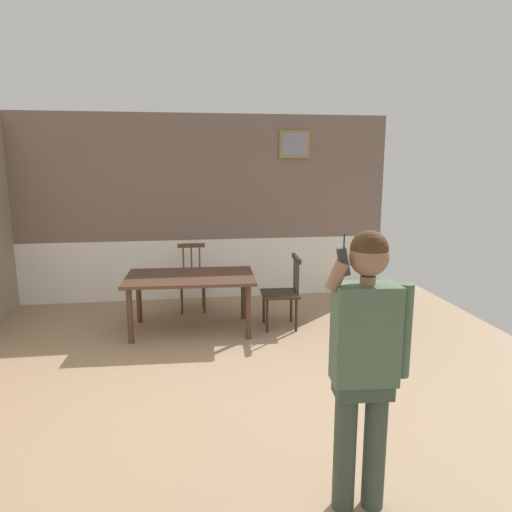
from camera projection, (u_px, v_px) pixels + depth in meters
The scene contains 6 objects.
ground_plane at pixel (222, 398), 4.36m from camera, with size 7.49×7.49×0.00m, color #9E7F60.
room_back_partition at pixel (205, 212), 7.40m from camera, with size 5.83×0.17×2.88m.
dining_table at pixel (190, 282), 6.02m from camera, with size 1.66×1.04×0.73m.
chair_near_window at pixel (283, 292), 6.17m from camera, with size 0.49×0.49×0.95m.
chair_by_doorway at pixel (192, 279), 6.90m from camera, with size 0.41×0.41×0.97m.
person_figure at pixel (365, 354), 2.80m from camera, with size 0.54×0.24×1.77m.
Camera 1 is at (-0.28, -4.02, 2.15)m, focal length 32.95 mm.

